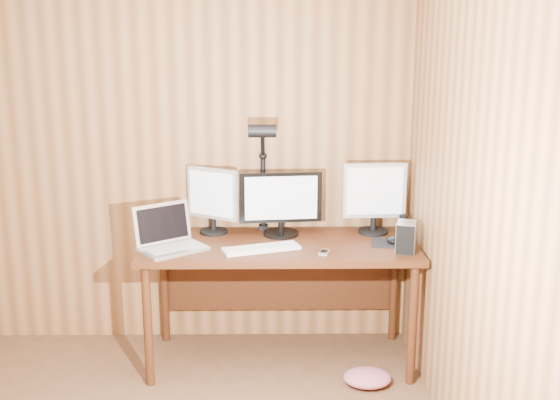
{
  "coord_description": "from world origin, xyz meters",
  "views": [
    {
      "loc": [
        0.89,
        -2.05,
        1.87
      ],
      "look_at": [
        0.93,
        1.58,
        1.02
      ],
      "focal_mm": 42.0,
      "sensor_mm": 36.0,
      "label": 1
    }
  ],
  "objects_px": {
    "monitor_right": "(374,196)",
    "speaker": "(403,225)",
    "mouse": "(393,240)",
    "desk_lamp": "(263,161)",
    "monitor_center": "(281,203)",
    "hard_drive": "(406,237)",
    "laptop": "(168,238)",
    "phone": "(324,252)",
    "desk": "(280,259)",
    "keyboard": "(261,248)",
    "monitor_left": "(213,199)"
  },
  "relations": [
    {
      "from": "monitor_right",
      "to": "speaker",
      "type": "distance_m",
      "value": 0.25
    },
    {
      "from": "mouse",
      "to": "desk_lamp",
      "type": "bearing_deg",
      "value": 174.94
    },
    {
      "from": "mouse",
      "to": "speaker",
      "type": "distance_m",
      "value": 0.19
    },
    {
      "from": "monitor_center",
      "to": "hard_drive",
      "type": "relative_size",
      "value": 2.84
    },
    {
      "from": "laptop",
      "to": "phone",
      "type": "height_order",
      "value": "laptop"
    },
    {
      "from": "mouse",
      "to": "speaker",
      "type": "relative_size",
      "value": 0.86
    },
    {
      "from": "speaker",
      "to": "hard_drive",
      "type": "bearing_deg",
      "value": -98.68
    },
    {
      "from": "desk",
      "to": "mouse",
      "type": "xyz_separation_m",
      "value": [
        0.66,
        -0.1,
        0.15
      ]
    },
    {
      "from": "monitor_center",
      "to": "desk_lamp",
      "type": "distance_m",
      "value": 0.28
    },
    {
      "from": "desk_lamp",
      "to": "mouse",
      "type": "bearing_deg",
      "value": -1.94
    },
    {
      "from": "hard_drive",
      "to": "desk_lamp",
      "type": "xyz_separation_m",
      "value": [
        -0.81,
        0.39,
        0.36
      ]
    },
    {
      "from": "keyboard",
      "to": "hard_drive",
      "type": "height_order",
      "value": "hard_drive"
    },
    {
      "from": "keyboard",
      "to": "speaker",
      "type": "bearing_deg",
      "value": -0.91
    },
    {
      "from": "monitor_right",
      "to": "laptop",
      "type": "xyz_separation_m",
      "value": [
        -1.21,
        -0.3,
        -0.17
      ]
    },
    {
      "from": "monitor_center",
      "to": "monitor_right",
      "type": "height_order",
      "value": "monitor_right"
    },
    {
      "from": "monitor_center",
      "to": "mouse",
      "type": "bearing_deg",
      "value": -21.53
    },
    {
      "from": "monitor_left",
      "to": "mouse",
      "type": "height_order",
      "value": "monitor_left"
    },
    {
      "from": "desk",
      "to": "monitor_left",
      "type": "height_order",
      "value": "monitor_left"
    },
    {
      "from": "mouse",
      "to": "hard_drive",
      "type": "height_order",
      "value": "hard_drive"
    },
    {
      "from": "monitor_right",
      "to": "phone",
      "type": "height_order",
      "value": "monitor_right"
    },
    {
      "from": "keyboard",
      "to": "speaker",
      "type": "xyz_separation_m",
      "value": [
        0.86,
        0.28,
        0.05
      ]
    },
    {
      "from": "keyboard",
      "to": "hard_drive",
      "type": "relative_size",
      "value": 2.61
    },
    {
      "from": "keyboard",
      "to": "desk_lamp",
      "type": "bearing_deg",
      "value": 70.33
    },
    {
      "from": "laptop",
      "to": "monitor_left",
      "type": "bearing_deg",
      "value": 17.33
    },
    {
      "from": "mouse",
      "to": "monitor_center",
      "type": "bearing_deg",
      "value": 176.72
    },
    {
      "from": "laptop",
      "to": "speaker",
      "type": "relative_size",
      "value": 3.35
    },
    {
      "from": "monitor_left",
      "to": "desk_lamp",
      "type": "xyz_separation_m",
      "value": [
        0.31,
        0.01,
        0.23
      ]
    },
    {
      "from": "hard_drive",
      "to": "monitor_center",
      "type": "bearing_deg",
      "value": 170.06
    },
    {
      "from": "desk",
      "to": "monitor_right",
      "type": "distance_m",
      "value": 0.69
    },
    {
      "from": "desk",
      "to": "monitor_center",
      "type": "distance_m",
      "value": 0.33
    },
    {
      "from": "monitor_right",
      "to": "monitor_left",
      "type": "bearing_deg",
      "value": 176.44
    },
    {
      "from": "phone",
      "to": "speaker",
      "type": "relative_size",
      "value": 0.8
    },
    {
      "from": "desk",
      "to": "speaker",
      "type": "distance_m",
      "value": 0.78
    },
    {
      "from": "laptop",
      "to": "keyboard",
      "type": "height_order",
      "value": "laptop"
    },
    {
      "from": "speaker",
      "to": "monitor_center",
      "type": "bearing_deg",
      "value": 178.2
    },
    {
      "from": "desk",
      "to": "keyboard",
      "type": "relative_size",
      "value": 3.51
    },
    {
      "from": "monitor_center",
      "to": "keyboard",
      "type": "bearing_deg",
      "value": -116.47
    },
    {
      "from": "keyboard",
      "to": "phone",
      "type": "distance_m",
      "value": 0.36
    },
    {
      "from": "hard_drive",
      "to": "phone",
      "type": "distance_m",
      "value": 0.47
    },
    {
      "from": "phone",
      "to": "hard_drive",
      "type": "bearing_deg",
      "value": 19.0
    },
    {
      "from": "monitor_center",
      "to": "speaker",
      "type": "bearing_deg",
      "value": -7.46
    },
    {
      "from": "keyboard",
      "to": "desk_lamp",
      "type": "xyz_separation_m",
      "value": [
        0.01,
        0.36,
        0.44
      ]
    },
    {
      "from": "mouse",
      "to": "monitor_right",
      "type": "bearing_deg",
      "value": 122.41
    },
    {
      "from": "monitor_center",
      "to": "monitor_right",
      "type": "distance_m",
      "value": 0.57
    },
    {
      "from": "monitor_center",
      "to": "laptop",
      "type": "bearing_deg",
      "value": -163.33
    },
    {
      "from": "monitor_right",
      "to": "mouse",
      "type": "height_order",
      "value": "monitor_right"
    },
    {
      "from": "monitor_center",
      "to": "desk_lamp",
      "type": "height_order",
      "value": "desk_lamp"
    },
    {
      "from": "mouse",
      "to": "phone",
      "type": "relative_size",
      "value": 1.07
    },
    {
      "from": "desk",
      "to": "speaker",
      "type": "height_order",
      "value": "speaker"
    },
    {
      "from": "desk",
      "to": "keyboard",
      "type": "xyz_separation_m",
      "value": [
        -0.11,
        -0.21,
        0.13
      ]
    }
  ]
}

